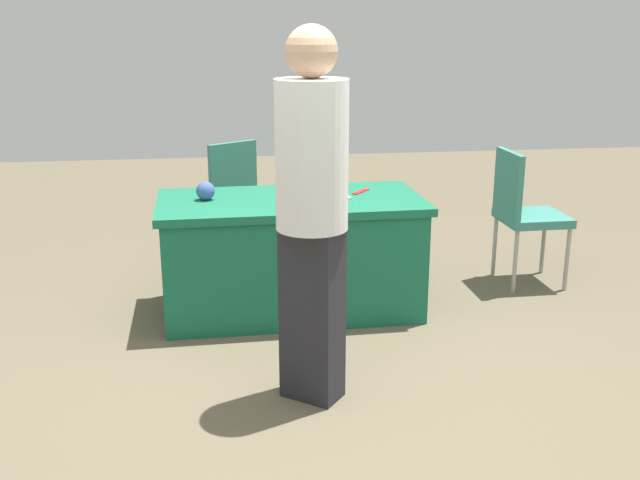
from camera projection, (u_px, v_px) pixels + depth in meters
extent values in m
plane|color=brown|center=(317.00, 420.00, 3.53)|extent=(14.40, 14.40, 0.00)
cube|color=#196647|center=(291.00, 202.00, 4.69)|extent=(1.69, 0.87, 0.05)
cube|color=#196647|center=(291.00, 258.00, 4.79)|extent=(1.62, 0.83, 0.69)
cylinder|color=#9E9993|center=(543.00, 244.00, 5.53)|extent=(0.03, 0.03, 0.45)
cylinder|color=#9E9993|center=(567.00, 259.00, 5.16)|extent=(0.03, 0.03, 0.45)
cylinder|color=#9E9993|center=(495.00, 246.00, 5.47)|extent=(0.03, 0.03, 0.45)
cylinder|color=#9E9993|center=(515.00, 262.00, 5.11)|extent=(0.03, 0.03, 0.45)
cube|color=#387F70|center=(533.00, 218.00, 5.24)|extent=(0.45, 0.45, 0.06)
cube|color=#387F70|center=(508.00, 184.00, 5.14)|extent=(0.04, 0.42, 0.45)
cylinder|color=#9E9993|center=(188.00, 230.00, 5.93)|extent=(0.03, 0.03, 0.43)
cylinder|color=#9E9993|center=(227.00, 221.00, 6.17)|extent=(0.03, 0.03, 0.43)
cylinder|color=#9E9993|center=(214.00, 240.00, 5.66)|extent=(0.03, 0.03, 0.43)
cylinder|color=#9E9993|center=(254.00, 231.00, 5.90)|extent=(0.03, 0.03, 0.43)
cube|color=#387F70|center=(220.00, 200.00, 5.85)|extent=(0.61, 0.61, 0.06)
cube|color=#387F70|center=(233.00, 172.00, 5.63)|extent=(0.37, 0.26, 0.45)
cube|color=#26262D|center=(312.00, 315.00, 3.63)|extent=(0.33, 0.31, 0.88)
cylinder|color=white|center=(312.00, 156.00, 3.41)|extent=(0.48, 0.48, 0.70)
sphere|color=tan|center=(311.00, 51.00, 3.28)|extent=(0.24, 0.24, 0.24)
cube|color=silver|center=(322.00, 197.00, 4.68)|extent=(0.36, 0.28, 0.02)
cube|color=#B7B7BC|center=(314.00, 177.00, 4.78)|extent=(0.32, 0.14, 0.19)
sphere|color=#3F5999|center=(205.00, 191.00, 4.63)|extent=(0.12, 0.12, 0.12)
cube|color=red|center=(361.00, 191.00, 4.85)|extent=(0.14, 0.16, 0.01)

